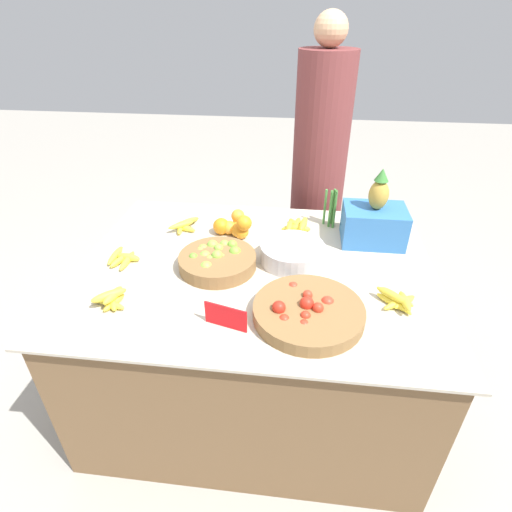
% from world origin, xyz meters
% --- Properties ---
extents(ground_plane, '(12.00, 12.00, 0.00)m').
position_xyz_m(ground_plane, '(0.00, 0.00, 0.00)').
color(ground_plane, '#A39E93').
extents(market_table, '(1.53, 1.19, 0.76)m').
position_xyz_m(market_table, '(0.00, 0.00, 0.38)').
color(market_table, brown).
rests_on(market_table, ground_plane).
extents(lime_bowl, '(0.33, 0.33, 0.08)m').
position_xyz_m(lime_bowl, '(-0.17, -0.03, 0.80)').
color(lime_bowl, olive).
rests_on(lime_bowl, market_table).
extents(tomato_basket, '(0.40, 0.40, 0.09)m').
position_xyz_m(tomato_basket, '(0.23, -0.32, 0.79)').
color(tomato_basket, olive).
rests_on(tomato_basket, market_table).
extents(orange_pile, '(0.20, 0.16, 0.13)m').
position_xyz_m(orange_pile, '(-0.13, 0.26, 0.81)').
color(orange_pile, orange).
rests_on(orange_pile, market_table).
extents(metal_bowl, '(0.28, 0.28, 0.08)m').
position_xyz_m(metal_bowl, '(0.15, 0.06, 0.81)').
color(metal_bowl, silver).
rests_on(metal_bowl, market_table).
extents(price_sign, '(0.16, 0.05, 0.09)m').
position_xyz_m(price_sign, '(-0.06, -0.40, 0.81)').
color(price_sign, red).
rests_on(price_sign, market_table).
extents(produce_crate, '(0.29, 0.22, 0.36)m').
position_xyz_m(produce_crate, '(0.52, 0.28, 0.87)').
color(produce_crate, '#3370B7').
rests_on(produce_crate, market_table).
extents(veg_bundle, '(0.06, 0.06, 0.19)m').
position_xyz_m(veg_bundle, '(0.34, 0.42, 0.86)').
color(veg_bundle, '#4C8E42').
rests_on(veg_bundle, market_table).
extents(banana_bunch_front_center, '(0.16, 0.18, 0.05)m').
position_xyz_m(banana_bunch_front_center, '(0.56, -0.20, 0.79)').
color(banana_bunch_front_center, yellow).
rests_on(banana_bunch_front_center, market_table).
extents(banana_bunch_front_left, '(0.14, 0.19, 0.05)m').
position_xyz_m(banana_bunch_front_left, '(-0.40, 0.30, 0.79)').
color(banana_bunch_front_left, yellow).
rests_on(banana_bunch_front_left, market_table).
extents(banana_bunch_middle_right, '(0.15, 0.19, 0.06)m').
position_xyz_m(banana_bunch_middle_right, '(0.17, 0.35, 0.79)').
color(banana_bunch_middle_right, yellow).
rests_on(banana_bunch_middle_right, market_table).
extents(banana_bunch_middle_left, '(0.14, 0.19, 0.03)m').
position_xyz_m(banana_bunch_middle_left, '(-0.59, -0.03, 0.78)').
color(banana_bunch_middle_left, yellow).
rests_on(banana_bunch_middle_left, market_table).
extents(banana_bunch_front_right, '(0.15, 0.12, 0.06)m').
position_xyz_m(banana_bunch_front_right, '(-0.51, -0.33, 0.79)').
color(banana_bunch_front_right, yellow).
rests_on(banana_bunch_front_right, market_table).
extents(vendor_person, '(0.32, 0.32, 1.71)m').
position_xyz_m(vendor_person, '(0.27, 0.89, 0.80)').
color(vendor_person, brown).
rests_on(vendor_person, ground_plane).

